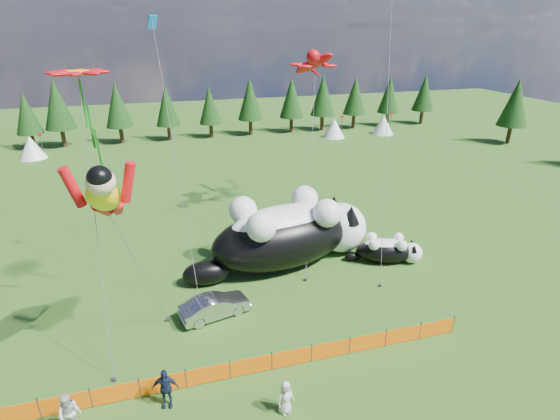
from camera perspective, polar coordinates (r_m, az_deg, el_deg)
name	(u,v)px	position (r m, az deg, el deg)	size (l,w,h in m)	color
ground	(239,334)	(24.28, -5.36, -15.87)	(160.00, 160.00, 0.00)	#0C380A
safety_fence	(251,366)	(21.71, -3.79, -19.65)	(22.06, 0.06, 1.10)	#262626
tree_line	(176,112)	(64.74, -13.38, 12.40)	(90.00, 4.00, 8.00)	black
festival_tents	(261,133)	(61.91, -2.52, 10.07)	(50.00, 3.20, 2.80)	white
cat_large	(291,232)	(29.49, 1.40, -2.94)	(13.37, 6.51, 4.86)	black
cat_small	(388,250)	(31.16, 13.96, -5.04)	(5.17, 3.07, 1.92)	black
car	(215,306)	(25.34, -8.46, -12.32)	(1.38, 3.95, 1.30)	#BABABF
spectator_b	(70,415)	(20.82, -25.78, -22.93)	(0.95, 0.56, 1.95)	beige
spectator_c	(165,388)	(20.62, -14.76, -21.58)	(1.13, 0.58, 1.93)	#142039
spectator_e	(286,398)	(19.91, 0.73, -23.29)	(0.78, 0.51, 1.60)	beige
superhero_kite	(104,195)	(19.99, -21.95, 1.78)	(4.24, 4.61, 10.75)	yellow
gecko_kite	(313,64)	(35.60, 4.35, 18.51)	(6.64, 14.34, 16.71)	red
flower_kite	(79,76)	(22.52, -24.82, 15.57)	(3.17, 6.85, 14.08)	red
diamond_kite_a	(155,39)	(25.91, -16.01, 20.73)	(1.48, 6.10, 16.46)	blue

